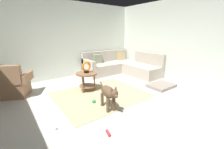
{
  "coord_description": "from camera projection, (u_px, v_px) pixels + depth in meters",
  "views": [
    {
      "loc": [
        -1.84,
        -2.46,
        1.66
      ],
      "look_at": [
        0.45,
        0.6,
        0.55
      ],
      "focal_mm": 23.76,
      "sensor_mm": 36.0,
      "label": 1
    }
  ],
  "objects": [
    {
      "name": "side_table",
      "position": [
        87.0,
        77.0,
        4.21
      ],
      "size": [
        0.6,
        0.6,
        0.54
      ],
      "color": "brown",
      "rests_on": "ground_plane"
    },
    {
      "name": "dog_toy_rope",
      "position": [
        108.0,
        133.0,
        2.48
      ],
      "size": [
        0.09,
        0.16,
        0.05
      ],
      "primitive_type": "cylinder",
      "rotation": [
        0.0,
        1.57,
        1.31
      ],
      "color": "red",
      "rests_on": "ground_plane"
    },
    {
      "name": "torus_sculpture",
      "position": [
        86.0,
        67.0,
        4.13
      ],
      "size": [
        0.28,
        0.08,
        0.33
      ],
      "color": "black",
      "rests_on": "side_table"
    },
    {
      "name": "dog_toy_bone",
      "position": [
        54.0,
        127.0,
        2.63
      ],
      "size": [
        0.12,
        0.19,
        0.06
      ],
      "primitive_type": "ellipsoid",
      "rotation": [
        0.0,
        0.0,
        1.91
      ],
      "color": "silver",
      "rests_on": "ground_plane"
    },
    {
      "name": "dog_bed_mat",
      "position": [
        161.0,
        86.0,
        4.6
      ],
      "size": [
        0.8,
        0.6,
        0.09
      ],
      "primitive_type": "cube",
      "color": "gray",
      "rests_on": "ground_plane"
    },
    {
      "name": "wall_right",
      "position": [
        186.0,
        42.0,
        4.73
      ],
      "size": [
        0.12,
        6.0,
        2.7
      ],
      "primitive_type": "cube",
      "color": "silver",
      "rests_on": "ground_plane"
    },
    {
      "name": "area_rug",
      "position": [
        101.0,
        95.0,
        4.03
      ],
      "size": [
        2.3,
        1.9,
        0.01
      ],
      "primitive_type": "cube",
      "color": "tan",
      "rests_on": "ground_plane"
    },
    {
      "name": "wall_back",
      "position": [
        63.0,
        41.0,
        5.29
      ],
      "size": [
        6.0,
        0.12,
        2.7
      ],
      "primitive_type": "cube",
      "color": "silver",
      "rests_on": "ground_plane"
    },
    {
      "name": "dog_toy_ball",
      "position": [
        94.0,
        101.0,
        3.57
      ],
      "size": [
        0.09,
        0.09,
        0.09
      ],
      "primitive_type": "sphere",
      "color": "green",
      "rests_on": "ground_plane"
    },
    {
      "name": "ground_plane",
      "position": [
        112.0,
        108.0,
        3.43
      ],
      "size": [
        6.0,
        6.0,
        0.1
      ],
      "primitive_type": "cube",
      "color": "beige"
    },
    {
      "name": "sectional_couch",
      "position": [
        121.0,
        67.0,
        6.03
      ],
      "size": [
        2.2,
        2.25,
        0.88
      ],
      "color": "#B2A899",
      "rests_on": "ground_plane"
    },
    {
      "name": "dog",
      "position": [
        109.0,
        93.0,
        3.19
      ],
      "size": [
        0.31,
        0.84,
        0.63
      ],
      "rotation": [
        0.0,
        0.0,
        2.96
      ],
      "color": "brown",
      "rests_on": "ground_plane"
    },
    {
      "name": "armchair",
      "position": [
        14.0,
        85.0,
        3.86
      ],
      "size": [
        0.98,
        0.89,
        0.88
      ],
      "rotation": [
        0.0,
        0.0,
        -0.46
      ],
      "color": "#936B4C",
      "rests_on": "ground_plane"
    }
  ]
}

